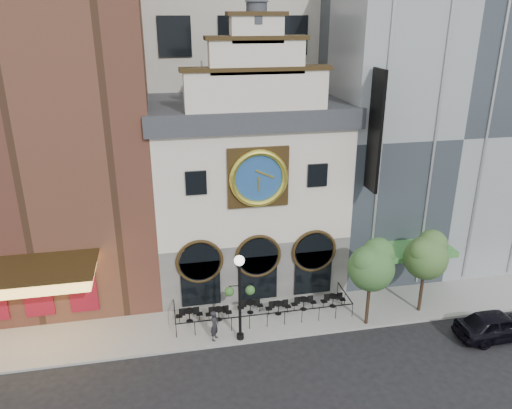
{
  "coord_description": "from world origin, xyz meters",
  "views": [
    {
      "loc": [
        -5.54,
        -23.03,
        17.5
      ],
      "look_at": [
        0.29,
        6.0,
        6.05
      ],
      "focal_mm": 35.0,
      "sensor_mm": 36.0,
      "label": 1
    }
  ],
  "objects_px": {
    "bistro_4": "(304,303)",
    "tree_left": "(372,264)",
    "tree_right": "(427,254)",
    "bistro_1": "(219,313)",
    "car_right": "(498,325)",
    "pedestrian": "(215,326)",
    "bistro_0": "(189,315)",
    "bistro_2": "(250,306)",
    "bistro_3": "(278,307)",
    "bistro_5": "(333,300)",
    "lamppost": "(240,289)"
  },
  "relations": [
    {
      "from": "bistro_4",
      "to": "tree_right",
      "type": "height_order",
      "value": "tree_right"
    },
    {
      "from": "bistro_0",
      "to": "car_right",
      "type": "bearing_deg",
      "value": -15.73
    },
    {
      "from": "tree_left",
      "to": "tree_right",
      "type": "xyz_separation_m",
      "value": [
        3.79,
        0.68,
        -0.09
      ]
    },
    {
      "from": "tree_left",
      "to": "bistro_0",
      "type": "bearing_deg",
      "value": 167.96
    },
    {
      "from": "bistro_3",
      "to": "lamppost",
      "type": "xyz_separation_m",
      "value": [
        -2.7,
        -1.98,
        2.79
      ]
    },
    {
      "from": "bistro_3",
      "to": "pedestrian",
      "type": "bearing_deg",
      "value": -156.75
    },
    {
      "from": "bistro_2",
      "to": "lamppost",
      "type": "xyz_separation_m",
      "value": [
        -1.04,
        -2.43,
        2.79
      ]
    },
    {
      "from": "bistro_1",
      "to": "pedestrian",
      "type": "bearing_deg",
      "value": -103.94
    },
    {
      "from": "bistro_0",
      "to": "bistro_5",
      "type": "xyz_separation_m",
      "value": [
        8.98,
        -0.14,
        0.0
      ]
    },
    {
      "from": "bistro_4",
      "to": "bistro_5",
      "type": "distance_m",
      "value": 1.91
    },
    {
      "from": "pedestrian",
      "to": "bistro_2",
      "type": "bearing_deg",
      "value": -17.81
    },
    {
      "from": "bistro_2",
      "to": "bistro_5",
      "type": "relative_size",
      "value": 1.0
    },
    {
      "from": "bistro_4",
      "to": "bistro_1",
      "type": "bearing_deg",
      "value": -179.22
    },
    {
      "from": "lamppost",
      "to": "bistro_1",
      "type": "bearing_deg",
      "value": 118.54
    },
    {
      "from": "bistro_4",
      "to": "tree_right",
      "type": "xyz_separation_m",
      "value": [
        7.09,
        -1.43,
        3.37
      ]
    },
    {
      "from": "bistro_1",
      "to": "tree_right",
      "type": "xyz_separation_m",
      "value": [
        12.41,
        -1.36,
        3.37
      ]
    },
    {
      "from": "bistro_5",
      "to": "pedestrian",
      "type": "bearing_deg",
      "value": -166.12
    },
    {
      "from": "pedestrian",
      "to": "car_right",
      "type": "bearing_deg",
      "value": -70.0
    },
    {
      "from": "bistro_0",
      "to": "bistro_5",
      "type": "relative_size",
      "value": 1.0
    },
    {
      "from": "bistro_2",
      "to": "bistro_3",
      "type": "relative_size",
      "value": 1.0
    },
    {
      "from": "bistro_2",
      "to": "tree_right",
      "type": "relative_size",
      "value": 0.3
    },
    {
      "from": "pedestrian",
      "to": "tree_right",
      "type": "distance_m",
      "value": 13.21
    },
    {
      "from": "bistro_2",
      "to": "bistro_0",
      "type": "bearing_deg",
      "value": -177.12
    },
    {
      "from": "bistro_4",
      "to": "lamppost",
      "type": "bearing_deg",
      "value": -153.88
    },
    {
      "from": "bistro_0",
      "to": "tree_left",
      "type": "relative_size",
      "value": 0.3
    },
    {
      "from": "tree_left",
      "to": "pedestrian",
      "type": "bearing_deg",
      "value": 178.91
    },
    {
      "from": "bistro_3",
      "to": "bistro_5",
      "type": "distance_m",
      "value": 3.57
    },
    {
      "from": "tree_left",
      "to": "tree_right",
      "type": "bearing_deg",
      "value": 10.15
    },
    {
      "from": "bistro_4",
      "to": "car_right",
      "type": "relative_size",
      "value": 0.32
    },
    {
      "from": "car_right",
      "to": "bistro_4",
      "type": "bearing_deg",
      "value": 64.36
    },
    {
      "from": "bistro_4",
      "to": "pedestrian",
      "type": "distance_m",
      "value": 6.11
    },
    {
      "from": "bistro_4",
      "to": "tree_right",
      "type": "bearing_deg",
      "value": -11.39
    },
    {
      "from": "car_right",
      "to": "tree_right",
      "type": "xyz_separation_m",
      "value": [
        -3.01,
        3.3,
        3.15
      ]
    },
    {
      "from": "pedestrian",
      "to": "lamppost",
      "type": "xyz_separation_m",
      "value": [
        1.42,
        -0.21,
        2.34
      ]
    },
    {
      "from": "bistro_0",
      "to": "car_right",
      "type": "height_order",
      "value": "car_right"
    },
    {
      "from": "bistro_1",
      "to": "bistro_4",
      "type": "bearing_deg",
      "value": 0.78
    },
    {
      "from": "bistro_4",
      "to": "tree_right",
      "type": "distance_m",
      "value": 7.98
    },
    {
      "from": "tree_left",
      "to": "tree_right",
      "type": "relative_size",
      "value": 1.02
    },
    {
      "from": "bistro_0",
      "to": "car_right",
      "type": "xyz_separation_m",
      "value": [
        17.17,
        -4.84,
        0.22
      ]
    },
    {
      "from": "bistro_3",
      "to": "bistro_1",
      "type": "bearing_deg",
      "value": 178.59
    },
    {
      "from": "bistro_1",
      "to": "bistro_4",
      "type": "height_order",
      "value": "same"
    },
    {
      "from": "lamppost",
      "to": "tree_right",
      "type": "xyz_separation_m",
      "value": [
        11.45,
        0.71,
        0.58
      ]
    },
    {
      "from": "bistro_4",
      "to": "tree_left",
      "type": "distance_m",
      "value": 5.22
    },
    {
      "from": "bistro_5",
      "to": "car_right",
      "type": "height_order",
      "value": "car_right"
    },
    {
      "from": "bistro_4",
      "to": "bistro_3",
      "type": "bearing_deg",
      "value": -174.43
    },
    {
      "from": "bistro_5",
      "to": "bistro_2",
      "type": "bearing_deg",
      "value": 176.44
    },
    {
      "from": "bistro_0",
      "to": "bistro_2",
      "type": "distance_m",
      "value": 3.75
    },
    {
      "from": "bistro_1",
      "to": "bistro_5",
      "type": "bearing_deg",
      "value": 0.32
    },
    {
      "from": "lamppost",
      "to": "tree_left",
      "type": "height_order",
      "value": "tree_left"
    },
    {
      "from": "tree_left",
      "to": "tree_right",
      "type": "height_order",
      "value": "tree_left"
    }
  ]
}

